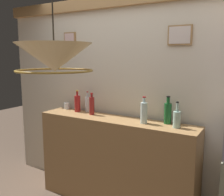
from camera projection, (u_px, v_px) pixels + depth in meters
panelled_rear_partition at (125, 94)px, 3.12m from camera, size 3.68×0.15×2.50m
bar_shelf_unit at (114, 162)px, 3.03m from camera, size 1.95×0.37×1.07m
liquor_bottle_vodka at (88, 104)px, 3.29m from camera, size 0.06×0.06×0.27m
liquor_bottle_rum at (92, 105)px, 3.14m from camera, size 0.06×0.06×0.27m
liquor_bottle_gin at (77, 103)px, 3.30m from camera, size 0.08×0.08×0.28m
liquor_bottle_bourbon at (177, 119)px, 2.56m from camera, size 0.08×0.08×0.27m
liquor_bottle_mezcal at (144, 112)px, 2.73m from camera, size 0.07×0.07×0.29m
liquor_bottle_whiskey at (168, 113)px, 2.71m from camera, size 0.08×0.08×0.30m
glass_tumbler_rocks at (67, 106)px, 3.48m from camera, size 0.07×0.07×0.09m
glass_tumbler_highball at (177, 121)px, 2.69m from camera, size 0.08×0.08×0.08m
pendant_lamp at (54, 58)px, 1.98m from camera, size 0.60×0.60×0.53m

